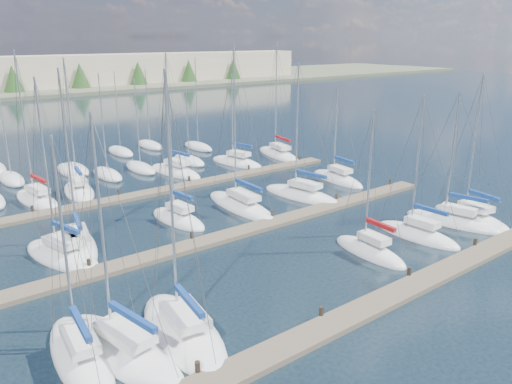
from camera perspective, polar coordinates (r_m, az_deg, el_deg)
ground at (r=78.79m, az=-21.02°, el=5.10°), size 400.00×400.00×0.00m
dock_near at (r=31.02m, az=14.00°, el=-12.08°), size 44.00×1.93×1.10m
dock_mid at (r=40.15m, az=-1.77°, el=-4.57°), size 44.00×1.93×1.10m
dock_far at (r=51.51m, az=-10.97°, el=0.10°), size 44.00×1.93×1.10m
sailboat_q at (r=62.25m, az=-2.22°, el=3.41°), size 4.22×8.39×11.70m
sailboat_b at (r=26.97m, az=-15.09°, el=-17.00°), size 4.54×9.64×12.69m
sailboat_h at (r=38.59m, az=-21.31°, el=-6.72°), size 4.82×8.46×13.39m
sailboat_d at (r=37.44m, az=12.87°, el=-6.63°), size 2.54×6.76×11.22m
sailboat_k at (r=46.12m, az=-1.75°, el=-1.58°), size 3.34×10.41×15.31m
sailboat_f at (r=45.38m, az=21.54°, el=-3.16°), size 3.88×8.34×11.69m
sailboat_l at (r=49.49m, az=5.21°, el=-0.33°), size 4.35×9.36×13.53m
sailboat_a at (r=27.11m, az=-19.43°, el=-17.22°), size 3.26×8.35×11.77m
sailboat_e at (r=41.48m, az=17.95°, el=-4.66°), size 2.65×7.35×11.79m
sailboat_r at (r=66.54m, az=2.56°, el=4.33°), size 4.62×9.89×15.35m
sailboat_j at (r=43.32m, az=-8.88°, el=-3.05°), size 3.04×7.07×11.83m
sailboat_m at (r=55.60m, az=9.29°, el=1.50°), size 3.39×8.12×11.17m
sailboat_o at (r=53.64m, az=-19.59°, el=0.13°), size 3.90×7.80×14.02m
sailboat_p at (r=58.67m, az=-9.22°, el=2.34°), size 4.02×8.85×14.39m
sailboat_g at (r=46.85m, az=23.36°, el=-2.75°), size 4.09×8.13×13.06m
sailboat_n at (r=52.10m, az=-23.72°, el=-0.83°), size 3.42×8.48×14.83m
sailboat_i at (r=39.81m, az=-19.57°, el=-5.76°), size 4.11×8.78×13.84m
sailboat_c at (r=27.79m, az=-8.34°, el=-15.40°), size 4.52×9.14×14.45m
distant_boats at (r=62.32m, az=-20.35°, el=2.46°), size 36.93×20.75×13.30m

